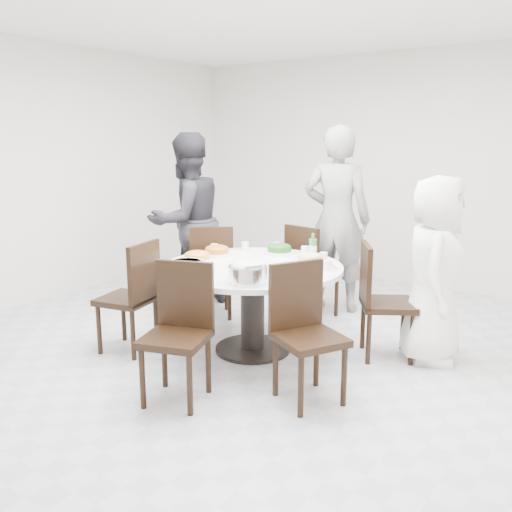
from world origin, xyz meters
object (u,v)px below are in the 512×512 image
Objects in this scene: chair_nw at (211,271)px; diner_right at (434,270)px; chair_ne at (388,302)px; chair_n at (313,271)px; diner_left at (187,221)px; dining_table at (253,308)px; soup_bowl at (187,266)px; chair_sw at (127,297)px; beverage_bottle at (313,246)px; diner_middle at (337,220)px; rice_bowl at (248,274)px; chair_s at (175,335)px; chair_se at (310,336)px.

chair_nw is 2.20m from diner_right.
chair_n is at bearing 29.16° from chair_ne.
chair_n is 0.52× the size of diner_left.
soup_bowl reaches higher than dining_table.
soup_bowl is at bearing 90.19° from chair_n.
chair_sw is at bearing 46.86° from chair_nw.
chair_ne is 0.79m from beverage_bottle.
diner_middle is (0.06, 0.36, 0.48)m from chair_n.
dining_table is 1.00× the size of diner_right.
chair_nw is 1.57m from rice_bowl.
chair_nw is at bearing 149.96° from dining_table.
chair_nw is 1.00× the size of chair_s.
beverage_bottle is (1.63, -0.18, -0.06)m from diner_left.
chair_n is 1.63m from rice_bowl.
rice_bowl is at bearing 51.85° from chair_s.
dining_table is 5.19× the size of rice_bowl.
dining_table is at bearing 86.72° from chair_se.
diner_right is 6.56× the size of beverage_bottle.
diner_right is at bearing 27.99° from dining_table.
diner_left is (-0.45, 0.15, 0.45)m from chair_nw.
chair_nw is 1.11m from chair_sw.
diner_right is 5.21× the size of rice_bowl.
diner_right is at bearing 11.47° from beverage_bottle.
beverage_bottle is at bearing 135.09° from chair_nw.
diner_middle reaches higher than chair_nw.
beverage_bottle is at bearing 62.46° from chair_ne.
chair_sw reaches higher than soup_bowl.
chair_n and chair_nw have the same top height.
rice_bowl is (1.18, -0.98, 0.34)m from chair_nw.
chair_s is (0.98, -1.55, 0.00)m from chair_nw.
chair_s is at bearing -84.71° from dining_table.
chair_ne is 1.00× the size of chair_n.
soup_bowl is 1.13m from beverage_bottle.
chair_s is 1.58m from beverage_bottle.
chair_s is at bearing 53.31° from chair_sw.
chair_nw is 1.17m from soup_bowl.
chair_sw is at bearing -173.34° from rice_bowl.
diner_middle reaches higher than beverage_bottle.
chair_se is 4.14× the size of beverage_bottle.
chair_ne is (0.98, 0.54, 0.10)m from dining_table.
chair_ne is 1.00× the size of chair_nw.
diner_left is (-2.18, 1.18, 0.45)m from chair_se.
chair_sw is 1.00× the size of chair_s.
chair_sw is at bearing 103.96° from diner_right.
diner_left reaches higher than chair_s.
diner_left is 6.98× the size of soup_bowl.
dining_table is 1.57m from diner_middle.
soup_bowl is at bearing 91.56° from chair_sw.
soup_bowl is (1.02, -1.12, -0.13)m from diner_left.
chair_ne is 4.14× the size of beverage_bottle.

